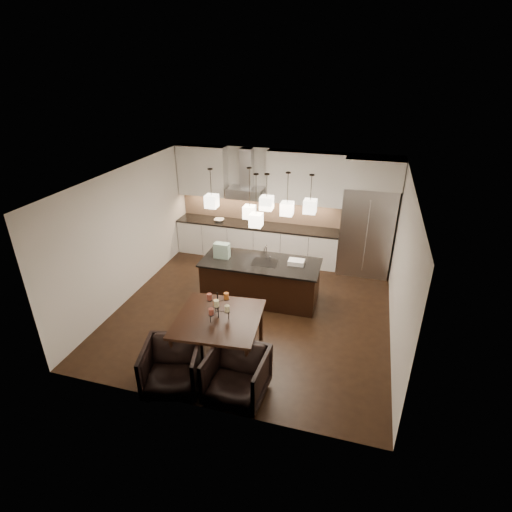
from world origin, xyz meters
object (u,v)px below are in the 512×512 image
(armchair_right, at_px, (237,376))
(refrigerator, at_px, (366,231))
(dining_table, at_px, (219,338))
(armchair_left, at_px, (172,367))
(island_body, at_px, (261,281))

(armchair_right, bearing_deg, refrigerator, 73.86)
(dining_table, height_order, armchair_left, dining_table)
(armchair_right, bearing_deg, dining_table, 129.31)
(refrigerator, xyz_separation_m, dining_table, (-2.24, -3.98, -0.66))
(island_body, height_order, armchair_right, island_body)
(refrigerator, height_order, armchair_left, refrigerator)
(refrigerator, bearing_deg, island_body, -137.45)
(refrigerator, distance_m, armchair_right, 5.09)
(armchair_left, bearing_deg, dining_table, 48.46)
(armchair_left, distance_m, armchair_right, 1.03)
(refrigerator, bearing_deg, armchair_left, -118.98)
(refrigerator, xyz_separation_m, armchair_left, (-2.69, -4.86, -0.67))
(dining_table, relative_size, armchair_right, 1.55)
(island_body, relative_size, armchair_left, 2.76)
(refrigerator, relative_size, island_body, 0.89)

